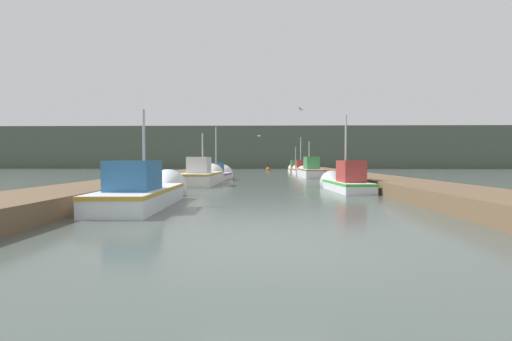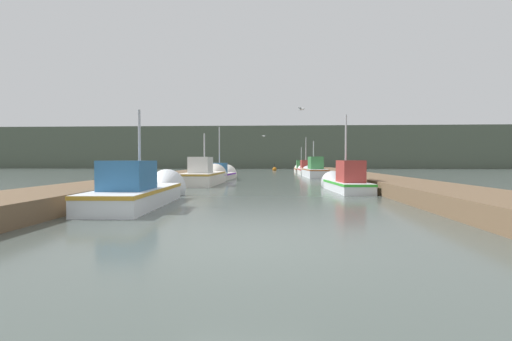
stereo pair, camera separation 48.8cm
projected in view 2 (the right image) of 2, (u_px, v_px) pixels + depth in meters
ground_plane at (244, 244)px, 5.74m from camera, size 200.00×200.00×0.00m
dock_left at (171, 178)px, 22.01m from camera, size 2.71×40.00×0.53m
dock_right at (363, 178)px, 21.40m from camera, size 2.71×40.00×0.53m
distant_shore_ridge at (270, 149)px, 63.41m from camera, size 120.00×16.00×7.00m
fishing_boat_0 at (144, 191)px, 11.14m from camera, size 1.79×5.81×3.47m
fishing_boat_1 at (345, 182)px, 15.77m from camera, size 1.60×4.66×3.88m
fishing_boat_2 at (206, 176)px, 20.32m from camera, size 1.90×5.83×3.44m
fishing_boat_3 at (221, 174)px, 25.38m from camera, size 2.08×5.07×4.44m
fishing_boat_4 at (313, 171)px, 28.79m from camera, size 1.70×6.47×3.34m
fishing_boat_5 at (306, 170)px, 33.70m from camera, size 1.43×5.49×4.01m
fishing_boat_6 at (301, 169)px, 39.18m from camera, size 1.66×6.46×3.33m
mooring_piling_0 at (318, 169)px, 32.59m from camera, size 0.30×0.30×1.06m
mooring_piling_1 at (215, 170)px, 31.85m from camera, size 0.29×0.29×0.96m
channel_buoy at (274, 169)px, 46.17m from camera, size 0.57×0.57×1.07m
seagull_lead at (264, 136)px, 31.36m from camera, size 0.42×0.51×0.12m
seagull_1 at (302, 109)px, 16.48m from camera, size 0.38×0.53×0.12m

